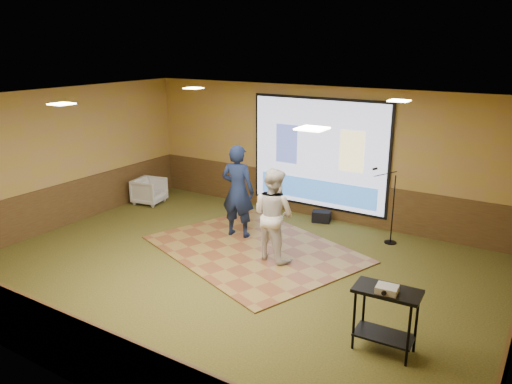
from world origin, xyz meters
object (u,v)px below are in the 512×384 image
Objects in this scene: projector_screen at (318,155)px; projector at (387,289)px; player_right at (273,214)px; duffel_bag at (321,217)px; dance_floor at (254,249)px; av_table at (386,309)px; mic_stand at (389,219)px; player_left at (238,191)px; banquet_chair at (149,191)px.

projector_screen reaches higher than projector.
player_right is at bearing 140.89° from projector.
duffel_bag is (-2.80, 4.13, -0.81)m from projector.
dance_floor is at bearing 142.99° from projector.
av_table is 3.84m from mic_stand.
duffel_bag is (0.25, -0.25, -1.35)m from projector_screen.
dance_floor is at bearing -94.46° from projector_screen.
projector_screen reaches higher than player_left.
dance_floor is 1.26m from player_left.
banquet_chair is 4.38m from duffel_bag.
projector is (2.70, -1.79, 0.04)m from player_right.
dance_floor is at bearing -101.41° from duffel_bag.
banquet_chair is at bearing 171.62° from mic_stand.
projector is at bearing -79.97° from av_table.
dance_floor is 3.98m from banquet_chair.
projector reaches higher than duffel_bag.
av_table is (3.88, -2.32, -0.38)m from player_left.
banquet_chair is at bearing -21.38° from player_left.
mic_stand is at bearing -93.95° from banquet_chair.
mic_stand is (2.76, 1.35, -0.50)m from player_left.
av_table is at bearing -55.49° from duffel_bag.
banquet_chair is at bearing 156.97° from av_table.
mic_stand is 5.95m from banquet_chair.
duffel_bag is at bearing -131.85° from player_left.
player_left reaches higher than mic_stand.
av_table is at bearing -30.48° from dance_floor.
player_left reaches higher than dance_floor.
duffel_bag is at bearing 118.54° from projector.
projector_screen reaches higher than av_table.
player_right is (0.54, -0.19, 0.88)m from dance_floor.
av_table is at bearing -54.84° from projector_screen.
av_table is 1.26× the size of banquet_chair.
av_table is 0.58× the size of mic_stand.
projector_screen is 1.72× the size of player_left.
mic_stand is at bearing -18.38° from projector_screen.
player_left reaches higher than player_right.
projector reaches higher than dance_floor.
player_right is at bearing -143.37° from mic_stand.
av_table is (3.22, -1.90, 0.60)m from dance_floor.
projector is at bearing -124.07° from banquet_chair.
player_left is (-0.66, 0.43, 0.98)m from dance_floor.
av_table reaches higher than dance_floor.
player_left is (-0.85, -1.98, -0.48)m from projector_screen.
av_table reaches higher than duffel_bag.
projector_screen is at bearing -71.49° from player_right.
projector_screen is 2.21m from player_left.
banquet_chair is 1.78× the size of duffel_bag.
player_left is 1.35m from player_right.
banquet_chair is (-3.81, 1.09, 0.31)m from dance_floor.
player_left is at bearing 149.13° from av_table.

